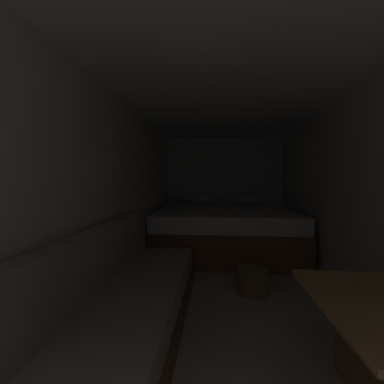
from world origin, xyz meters
name	(u,v)px	position (x,y,z in m)	size (l,w,h in m)	color
ground_plane	(231,299)	(0.00, 1.94, 0.00)	(7.39, 7.39, 0.00)	beige
wall_back	(224,188)	(0.00, 4.67, 0.99)	(2.34, 0.05, 1.98)	silver
wall_left	(116,197)	(-1.15, 1.94, 0.99)	(0.05, 5.39, 1.98)	silver
wall_right	(359,199)	(1.15, 1.94, 0.99)	(0.05, 5.39, 1.98)	silver
ceiling_slab	(233,89)	(0.00, 1.94, 2.01)	(2.34, 5.39, 0.05)	white
bed	(225,230)	(0.00, 3.65, 0.35)	(2.12, 1.92, 0.89)	brown
sofa_left	(117,318)	(-0.81, 1.08, 0.25)	(0.69, 2.69, 0.81)	brown
wicker_basket	(253,281)	(0.23, 2.12, 0.13)	(0.33, 0.33, 0.25)	olive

